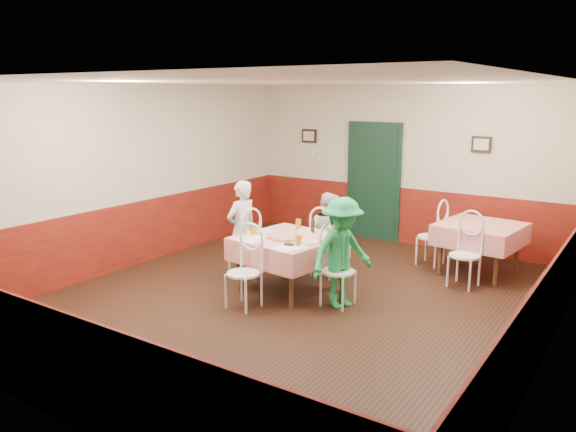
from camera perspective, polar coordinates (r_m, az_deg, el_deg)
The scene contains 39 objects.
floor at distance 7.52m, azimuth 1.18°, elevation -8.39°, with size 7.00×7.00×0.00m, color black.
ceiling at distance 7.03m, azimuth 1.28°, elevation 13.47°, with size 7.00×7.00×0.00m, color white.
back_wall at distance 10.23m, azimuth 11.90°, elevation 5.01°, with size 6.00×0.10×2.80m, color beige.
front_wall at distance 4.67m, azimuth -22.68°, elevation -4.34°, with size 6.00×0.10×2.80m, color beige.
left_wall at distance 9.10m, azimuth -14.94°, elevation 3.96°, with size 0.10×7.00×2.80m, color beige.
right_wall at distance 6.11m, azimuth 25.66°, elevation -0.82°, with size 0.10×7.00×2.80m, color beige.
wainscot_back at distance 10.37m, azimuth 11.65°, elevation 0.07°, with size 6.00×0.03×1.00m, color maroon.
wainscot_front at distance 5.00m, azimuth -21.65°, elevation -14.24°, with size 6.00×0.03×1.00m, color maroon.
wainscot_left at distance 9.25m, azimuth -14.57°, elevation -1.56°, with size 0.03×7.00×1.00m, color maroon.
wainscot_right at distance 6.36m, azimuth 24.77°, elevation -8.73°, with size 0.03×7.00×1.00m, color maroon.
door at distance 10.47m, azimuth 8.67°, elevation 3.36°, with size 0.96×0.06×2.10m, color black.
picture_left at distance 11.05m, azimuth 2.16°, elevation 8.14°, with size 0.32×0.03×0.26m, color black.
picture_right at distance 9.73m, azimuth 19.05°, elevation 6.90°, with size 0.32×0.03×0.26m, color black.
thermostat at distance 11.03m, azimuth 2.59°, elevation 6.30°, with size 0.10×0.03×0.10m, color white.
main_table at distance 7.71m, azimuth 0.00°, elevation -4.91°, with size 1.22×1.22×0.77m, color red.
second_table at distance 8.93m, azimuth 18.85°, elevation -3.17°, with size 1.12×1.12×0.77m, color red.
chair_left at distance 8.25m, azimuth -4.45°, elevation -3.24°, with size 0.42×0.42×0.90m, color white, non-canonical shape.
chair_right at distance 7.18m, azimuth 5.13°, elevation -5.64°, with size 0.42×0.42×0.90m, color white, non-canonical shape.
chair_far at distance 8.32m, azimuth 3.87°, elevation -3.09°, with size 0.42×0.42×0.90m, color white, non-canonical shape.
chair_near at distance 7.10m, azimuth -4.55°, elevation -5.84°, with size 0.42×0.42×0.90m, color white, non-canonical shape.
chair_second_a at distance 9.12m, azimuth 14.34°, elevation -2.08°, with size 0.42×0.42×0.90m, color white, non-canonical shape.
chair_second_b at distance 8.21m, azimuth 17.50°, elevation -3.87°, with size 0.42×0.42×0.90m, color white, non-canonical shape.
pizza at distance 7.55m, azimuth -0.31°, elevation -2.13°, with size 0.44×0.44×0.03m, color #B74723.
plate_left at distance 7.86m, azimuth -2.27°, elevation -1.61°, with size 0.25×0.25×0.01m, color white.
plate_right at distance 7.34m, azimuth 2.27°, elevation -2.63°, with size 0.25×0.25×0.01m, color white.
plate_far at distance 7.93m, azimuth 1.86°, elevation -1.49°, with size 0.25×0.25×0.01m, color white.
glass_a at distance 7.71m, azimuth -3.51°, elevation -1.37°, with size 0.08×0.08×0.15m, color #BF7219.
glass_b at distance 7.16m, azimuth 1.03°, elevation -2.50°, with size 0.07×0.07×0.13m, color #BF7219.
glass_c at distance 8.01m, azimuth 1.05°, elevation -0.85°, with size 0.08×0.08×0.15m, color #BF7219.
beer_bottle at distance 7.83m, azimuth 2.52°, elevation -0.92°, with size 0.06×0.06×0.21m, color #381C0A.
shaker_a at distance 7.56m, azimuth -4.37°, elevation -1.91°, with size 0.04×0.04×0.09m, color silver.
shaker_b at distance 7.54m, azimuth -4.35°, elevation -1.95°, with size 0.04×0.04×0.09m, color silver.
shaker_c at distance 7.68m, azimuth -4.39°, elevation -1.68°, with size 0.04×0.04×0.09m, color #B23319.
menu_left at distance 7.53m, azimuth -3.86°, elevation -2.29°, with size 0.30×0.40×0.00m, color white.
menu_right at distance 7.09m, azimuth 0.11°, elevation -3.20°, with size 0.30×0.40×0.00m, color white.
wallet at distance 7.19m, azimuth 0.11°, elevation -2.90°, with size 0.11×0.09×0.02m, color black.
diner_left at distance 8.22m, azimuth -4.72°, elevation -1.36°, with size 0.52×0.34×1.44m, color gray.
diner_far at distance 8.31m, azimuth 4.10°, elevation -1.85°, with size 0.61×0.47×1.25m, color gray.
diner_right at distance 7.08m, azimuth 5.50°, elevation -3.75°, with size 0.91×0.52×1.41m, color gray.
Camera 1 is at (3.79, -5.92, 2.67)m, focal length 35.00 mm.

